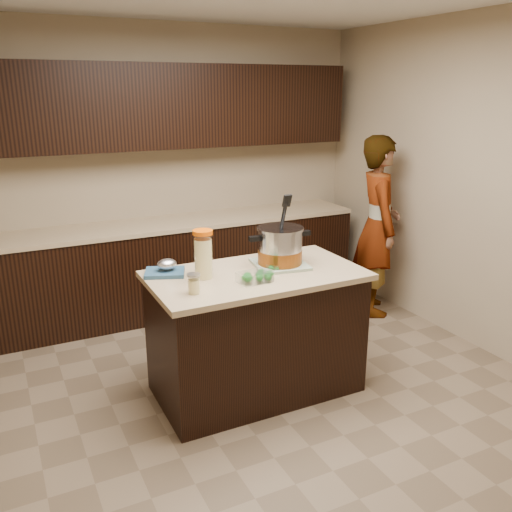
{
  "coord_description": "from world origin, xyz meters",
  "views": [
    {
      "loc": [
        -1.56,
        -3.14,
        2.11
      ],
      "look_at": [
        0.0,
        0.0,
        1.02
      ],
      "focal_mm": 38.0,
      "sensor_mm": 36.0,
      "label": 1
    }
  ],
  "objects_px": {
    "stock_pot": "(280,248)",
    "person": "(378,226)",
    "island": "(256,332)",
    "lemonade_pitcher": "(203,256)"
  },
  "relations": [
    {
      "from": "island",
      "to": "person",
      "type": "xyz_separation_m",
      "value": [
        1.69,
        0.81,
        0.4
      ]
    },
    {
      "from": "stock_pot",
      "to": "lemonade_pitcher",
      "type": "bearing_deg",
      "value": -176.51
    },
    {
      "from": "stock_pot",
      "to": "lemonade_pitcher",
      "type": "height_order",
      "value": "stock_pot"
    },
    {
      "from": "island",
      "to": "lemonade_pitcher",
      "type": "distance_m",
      "value": 0.7
    },
    {
      "from": "stock_pot",
      "to": "lemonade_pitcher",
      "type": "xyz_separation_m",
      "value": [
        -0.58,
        -0.0,
        0.02
      ]
    },
    {
      "from": "lemonade_pitcher",
      "to": "person",
      "type": "distance_m",
      "value": 2.19
    },
    {
      "from": "island",
      "to": "person",
      "type": "distance_m",
      "value": 1.92
    },
    {
      "from": "stock_pot",
      "to": "person",
      "type": "distance_m",
      "value": 1.66
    },
    {
      "from": "person",
      "to": "lemonade_pitcher",
      "type": "bearing_deg",
      "value": 133.8
    },
    {
      "from": "stock_pot",
      "to": "person",
      "type": "xyz_separation_m",
      "value": [
        1.47,
        0.75,
        -0.18
      ]
    }
  ]
}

